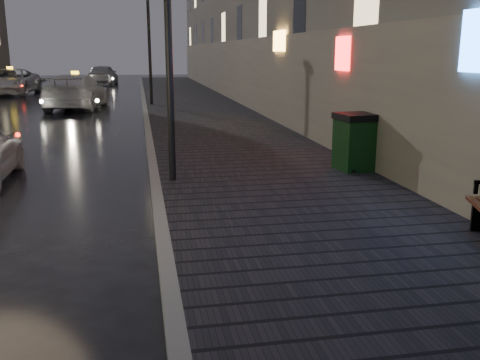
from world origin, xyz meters
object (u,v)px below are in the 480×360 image
(taxi_mid, at_px, (76,92))
(lamp_far, at_px, (149,33))
(trash_bin, at_px, (356,141))
(lamp_near, at_px, (167,5))
(taxi_far, at_px, (11,82))
(car_far, at_px, (103,75))

(taxi_mid, bearing_deg, lamp_far, -171.58)
(trash_bin, bearing_deg, lamp_near, 176.19)
(lamp_far, xyz_separation_m, taxi_far, (-8.48, 9.78, -2.69))
(taxi_mid, height_order, taxi_far, taxi_mid)
(taxi_mid, distance_m, taxi_far, 11.03)
(lamp_near, bearing_deg, taxi_mid, 102.33)
(trash_bin, bearing_deg, car_far, 94.58)
(trash_bin, bearing_deg, taxi_far, 108.56)
(lamp_near, distance_m, trash_bin, 4.80)
(lamp_far, height_order, car_far, lamp_far)
(taxi_far, height_order, car_far, car_far)
(lamp_far, relative_size, taxi_far, 0.92)
(car_far, bearing_deg, taxi_mid, 95.31)
(taxi_far, bearing_deg, lamp_near, -68.65)
(lamp_far, xyz_separation_m, taxi_mid, (-3.48, -0.05, -2.68))
(lamp_far, distance_m, taxi_far, 13.22)
(lamp_far, bearing_deg, taxi_far, 130.92)
(lamp_near, xyz_separation_m, lamp_far, (0.00, 16.00, 0.00))
(lamp_far, bearing_deg, taxi_mid, -179.12)
(lamp_far, distance_m, trash_bin, 16.47)
(taxi_far, bearing_deg, lamp_far, -45.94)
(lamp_far, relative_size, car_far, 1.11)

